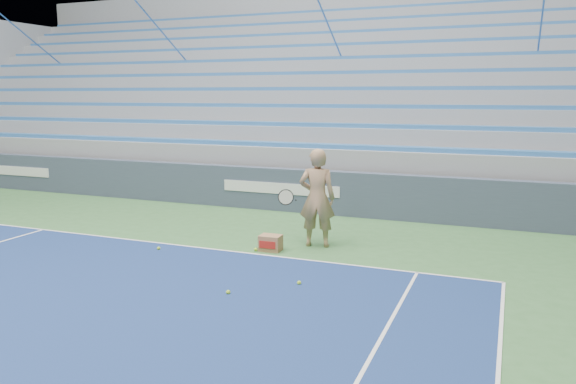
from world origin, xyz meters
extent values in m
cube|color=white|center=(0.00, 11.88, 0.01)|extent=(10.97, 0.05, 0.00)
cube|color=#3A4559|center=(0.00, 15.88, 0.55)|extent=(30.00, 0.30, 1.10)
cube|color=white|center=(-9.00, 15.72, 0.60)|extent=(2.60, 0.02, 0.28)
cube|color=white|center=(0.00, 15.72, 0.60)|extent=(3.20, 0.02, 0.28)
cube|color=gray|center=(0.00, 20.43, 0.55)|extent=(30.00, 8.50, 1.10)
cube|color=gray|center=(0.00, 20.43, 1.35)|extent=(30.00, 8.50, 0.50)
cube|color=#3069B0|center=(0.00, 16.56, 1.66)|extent=(29.60, 0.42, 0.11)
cube|color=gray|center=(0.00, 20.86, 1.85)|extent=(30.00, 7.65, 0.50)
cube|color=#3069B0|center=(0.00, 17.41, 2.16)|extent=(29.60, 0.42, 0.11)
cube|color=gray|center=(0.00, 21.28, 2.35)|extent=(30.00, 6.80, 0.50)
cube|color=#3069B0|center=(0.00, 18.26, 2.66)|extent=(29.60, 0.42, 0.11)
cube|color=gray|center=(0.00, 21.71, 2.85)|extent=(30.00, 5.95, 0.50)
cube|color=#3069B0|center=(0.00, 19.11, 3.16)|extent=(29.60, 0.42, 0.11)
cube|color=gray|center=(0.00, 22.13, 3.35)|extent=(30.00, 5.10, 0.50)
cube|color=#3069B0|center=(0.00, 19.96, 3.66)|extent=(29.60, 0.42, 0.11)
cube|color=gray|center=(0.00, 22.56, 3.85)|extent=(30.00, 4.25, 0.50)
cube|color=#3069B0|center=(0.00, 20.81, 4.15)|extent=(29.60, 0.42, 0.11)
cube|color=gray|center=(0.00, 22.98, 4.35)|extent=(30.00, 3.40, 0.50)
cube|color=#3069B0|center=(0.00, 21.66, 4.65)|extent=(29.60, 0.42, 0.11)
cube|color=gray|center=(0.00, 23.41, 4.85)|extent=(30.00, 2.55, 0.50)
cube|color=#3069B0|center=(0.00, 22.51, 5.15)|extent=(29.60, 0.42, 0.11)
cube|color=gray|center=(0.00, 23.84, 5.35)|extent=(30.00, 1.70, 0.50)
cube|color=#3069B0|center=(0.00, 23.36, 5.65)|extent=(29.60, 0.42, 0.11)
cube|color=gray|center=(0.00, 24.26, 5.85)|extent=(30.00, 0.85, 0.50)
cube|color=#3069B0|center=(0.00, 24.21, 6.15)|extent=(29.60, 0.42, 0.11)
cube|color=gray|center=(0.00, 24.98, 3.65)|extent=(31.00, 0.40, 7.30)
cylinder|color=#3469B6|center=(-12.00, 20.43, 4.60)|extent=(0.05, 8.53, 5.04)
cylinder|color=#3469B6|center=(-6.00, 20.43, 4.60)|extent=(0.05, 8.53, 5.04)
cylinder|color=#3469B6|center=(0.00, 20.43, 4.60)|extent=(0.05, 8.53, 5.04)
cylinder|color=#3469B6|center=(6.00, 20.43, 4.60)|extent=(0.05, 8.53, 5.04)
imported|color=tan|center=(1.97, 12.90, 0.98)|extent=(0.79, 0.60, 1.95)
cylinder|color=black|center=(1.62, 12.65, 0.95)|extent=(0.12, 0.27, 0.08)
cylinder|color=beige|center=(1.52, 12.37, 1.05)|extent=(0.29, 0.16, 0.28)
torus|color=black|center=(1.52, 12.37, 1.05)|extent=(0.31, 0.18, 0.30)
cube|color=#946A47|center=(1.25, 12.25, 0.15)|extent=(0.42, 0.32, 0.31)
cube|color=#B21E19|center=(1.25, 12.09, 0.15)|extent=(0.33, 0.02, 0.14)
sphere|color=#B7E82F|center=(1.62, 9.80, 0.03)|extent=(0.07, 0.07, 0.07)
sphere|color=#B7E82F|center=(1.00, 12.11, 0.03)|extent=(0.07, 0.07, 0.07)
sphere|color=#B7E82F|center=(2.47, 10.60, 0.03)|extent=(0.07, 0.07, 0.07)
sphere|color=#B7E82F|center=(-0.78, 11.47, 0.03)|extent=(0.07, 0.07, 0.07)
camera|label=1|loc=(5.46, 2.63, 2.98)|focal=35.00mm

